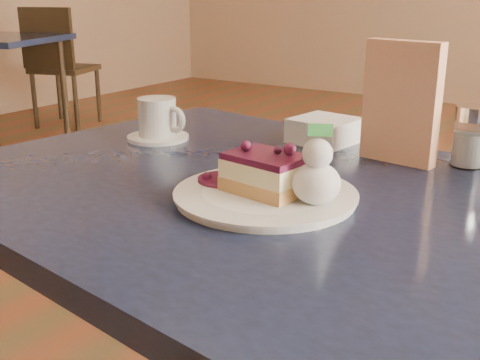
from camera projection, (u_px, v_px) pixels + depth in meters
The scene contains 9 objects.
main_table at pixel (284, 237), 0.97m from camera, with size 1.30×0.96×0.75m.
dessert_plate at pixel (265, 196), 0.91m from camera, with size 0.27×0.27×0.01m, color white.
cheesecake_slice at pixel (266, 173), 0.90m from camera, with size 0.13×0.10×0.06m.
whipped_cream at pixel (316, 183), 0.85m from camera, with size 0.07×0.07×0.06m.
berry_sauce at pixel (223, 179), 0.96m from camera, with size 0.08×0.08×0.01m, color #300721.
coffee_set at pixel (158, 121), 1.26m from camera, with size 0.14×0.13×0.09m.
menu_card at pixel (401, 103), 1.07m from camera, with size 0.14×0.03×0.22m, color beige.
sugar_shaker at pixel (470, 136), 1.06m from camera, with size 0.06×0.06×0.11m.
napkin_stack at pixel (325, 130), 1.24m from camera, with size 0.12×0.12×0.05m, color white.
Camera 1 is at (0.51, -0.76, 1.06)m, focal length 45.00 mm.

